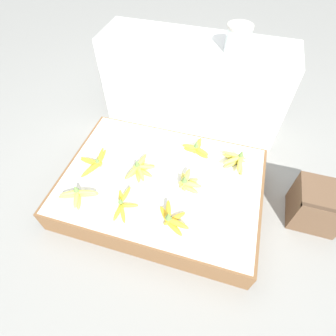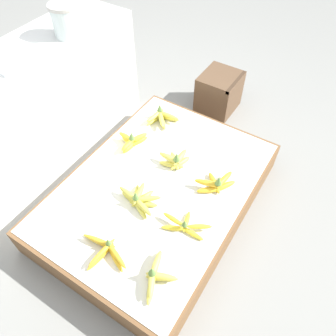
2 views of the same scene
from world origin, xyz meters
name	(u,v)px [view 1 (image 1 of 2)]	position (x,y,z in m)	size (l,w,h in m)	color
ground_plane	(162,195)	(0.00, 0.00, 0.00)	(10.00, 10.00, 0.00)	gray
display_platform	(162,188)	(0.00, 0.00, 0.10)	(1.27, 0.91, 0.19)	brown
back_vendor_table	(194,85)	(0.01, 0.84, 0.35)	(1.38, 0.40, 0.70)	white
wooden_crate	(317,206)	(0.97, 0.11, 0.14)	(0.28, 0.26, 0.28)	brown
banana_bunch_front_left	(78,195)	(-0.43, -0.28, 0.22)	(0.23, 0.16, 0.10)	#DBCC4C
banana_bunch_front_midleft	(123,204)	(-0.15, -0.26, 0.22)	(0.16, 0.24, 0.09)	yellow
banana_bunch_front_midright	(171,219)	(0.14, -0.27, 0.22)	(0.21, 0.19, 0.11)	gold
banana_bunch_middle_left	(95,163)	(-0.45, -0.01, 0.22)	(0.18, 0.28, 0.09)	gold
banana_bunch_middle_midleft	(140,169)	(-0.15, 0.02, 0.22)	(0.18, 0.24, 0.10)	gold
banana_bunch_middle_midright	(187,182)	(0.17, 0.00, 0.23)	(0.16, 0.16, 0.12)	#DBCC4C
banana_bunch_back_midright	(197,148)	(0.16, 0.29, 0.23)	(0.20, 0.16, 0.11)	yellow
banana_bunch_back_right	(236,161)	(0.44, 0.26, 0.22)	(0.16, 0.17, 0.10)	#DBCC4C
glass_jar	(238,39)	(0.27, 0.74, 0.78)	(0.16, 0.16, 0.17)	silver
foam_tray_white	(133,27)	(-0.48, 0.88, 0.71)	(0.20, 0.17, 0.02)	white
foam_tray_dark	(189,39)	(-0.05, 0.82, 0.71)	(0.26, 0.20, 0.02)	white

